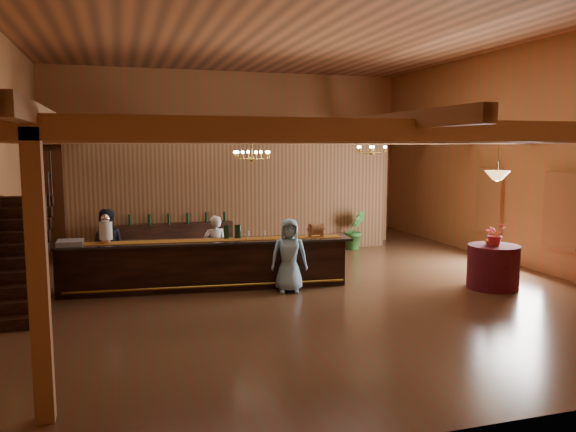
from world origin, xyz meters
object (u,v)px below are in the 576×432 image
object	(u,v)px
pendant_lamp	(497,175)
floor_plant	(355,230)
tasting_bar	(206,264)
bartender	(215,248)
chandelier_left	(252,155)
beverage_dispenser	(106,229)
guest	(289,255)
raffle_drum	(316,229)
staff_second	(106,248)
backbar_shelf	(169,242)
chandelier_right	(372,149)
round_table	(493,267)

from	to	relation	value
pendant_lamp	floor_plant	distance (m)	5.45
tasting_bar	bartender	size ratio (longest dim) A/B	4.24
chandelier_left	pendant_lamp	bearing A→B (deg)	-25.09
beverage_dispenser	bartender	bearing A→B (deg)	10.12
beverage_dispenser	guest	distance (m)	3.78
raffle_drum	staff_second	world-z (taller)	staff_second
guest	floor_plant	world-z (taller)	guest
chandelier_left	pendant_lamp	world-z (taller)	same
raffle_drum	staff_second	distance (m)	4.52
pendant_lamp	floor_plant	xyz separation A→B (m)	(-0.98, 5.05, -1.83)
pendant_lamp	bartender	bearing A→B (deg)	156.98
tasting_bar	floor_plant	bearing A→B (deg)	40.07
guest	floor_plant	xyz separation A→B (m)	(3.26, 4.08, -0.19)
bartender	staff_second	size ratio (longest dim) A/B	0.88
staff_second	guest	world-z (taller)	staff_second
backbar_shelf	pendant_lamp	world-z (taller)	pendant_lamp
pendant_lamp	staff_second	xyz separation A→B (m)	(-7.87, 2.50, -1.56)
raffle_drum	chandelier_left	xyz separation A→B (m)	(-1.22, 0.79, 1.61)
pendant_lamp	guest	distance (m)	4.65
pendant_lamp	guest	xyz separation A→B (m)	(-4.24, 0.96, -1.63)
chandelier_left	bartender	world-z (taller)	chandelier_left
raffle_drum	bartender	size ratio (longest dim) A/B	0.23
backbar_shelf	staff_second	bearing A→B (deg)	-128.28
chandelier_right	staff_second	xyz separation A→B (m)	(-6.55, -0.77, -2.09)
tasting_bar	pendant_lamp	world-z (taller)	pendant_lamp
pendant_lamp	bartender	distance (m)	6.26
raffle_drum	beverage_dispenser	bearing A→B (deg)	173.05
beverage_dispenser	chandelier_right	distance (m)	6.85
raffle_drum	staff_second	xyz separation A→B (m)	(-4.37, 1.08, -0.37)
beverage_dispenser	staff_second	world-z (taller)	staff_second
pendant_lamp	bartender	size ratio (longest dim) A/B	0.61
chandelier_right	guest	xyz separation A→B (m)	(-2.92, -2.31, -2.17)
bartender	tasting_bar	bearing A→B (deg)	61.39
beverage_dispenser	guest	xyz separation A→B (m)	(3.60, -0.99, -0.56)
chandelier_left	staff_second	distance (m)	3.73
beverage_dispenser	bartender	world-z (taller)	beverage_dispenser
floor_plant	raffle_drum	bearing A→B (deg)	-124.77
staff_second	bartender	bearing A→B (deg)	-179.56
chandelier_left	pendant_lamp	xyz separation A→B (m)	(4.72, -2.21, -0.42)
bartender	raffle_drum	bearing A→B (deg)	151.97
backbar_shelf	chandelier_right	xyz separation A→B (m)	(5.00, -1.85, 2.46)
tasting_bar	bartender	world-z (taller)	bartender
tasting_bar	guest	distance (m)	1.80
beverage_dispenser	chandelier_right	xyz separation A→B (m)	(6.52, 1.32, 1.61)
tasting_bar	pendant_lamp	bearing A→B (deg)	-10.54
chandelier_left	floor_plant	world-z (taller)	chandelier_left
chandelier_left	pendant_lamp	size ratio (longest dim) A/B	0.89
tasting_bar	bartender	bearing A→B (deg)	70.52
chandelier_right	guest	bearing A→B (deg)	-141.62
round_table	staff_second	distance (m)	8.27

